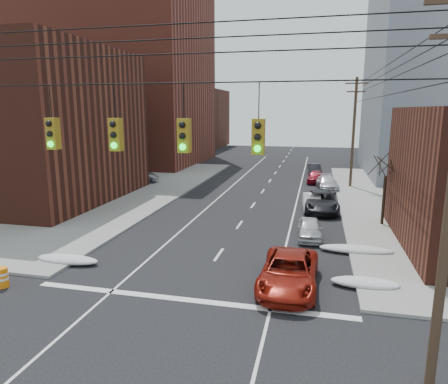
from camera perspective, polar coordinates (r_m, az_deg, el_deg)
The scene contains 23 objects.
sidewalk_nw at distance 48.26m, azimuth -28.69°, elevation 0.95°, with size 40.00×40.00×0.15m, color gray.
building_brick_tall at distance 63.70m, azimuth -14.76°, elevation 17.74°, with size 24.00×20.00×30.00m, color brown.
building_brick_near at distance 40.59m, azimuth -28.94°, elevation 8.33°, with size 20.00×16.00×13.00m, color #4C2016.
building_brick_far at distance 87.93m, azimuth -7.63°, elevation 10.35°, with size 22.00×18.00×12.00m, color #4C2016.
building_glass at distance 80.58m, azimuth 27.48°, elevation 12.63°, with size 20.00×18.00×22.00m, color gray.
utility_pole_far at distance 42.44m, azimuth 18.03°, elevation 8.31°, with size 2.20×0.28×11.00m.
traffic_signals at distance 12.28m, azimuth -10.69°, elevation 8.30°, with size 17.00×0.42×2.02m.
bare_tree at distance 29.14m, azimuth 21.89°, elevation -0.12°, with size 2.09×2.20×4.93m.
snow_nw at distance 22.59m, azimuth -21.50°, elevation -8.94°, with size 3.50×1.08×0.42m, color silver.
snow_ne at distance 19.47m, azimuth 19.48°, elevation -12.14°, with size 3.00×1.08×0.42m, color silver.
snow_east_far at distance 23.64m, azimuth 18.34°, elevation -7.80°, with size 4.00×1.08×0.42m, color silver.
red_pickup at distance 18.40m, azimuth 9.26°, elevation -11.20°, with size 2.47×5.36×1.49m, color maroon.
parked_car_a at distance 25.38m, azimuth 12.13°, elevation -5.14°, with size 1.47×3.65×1.24m, color silver.
parked_car_b at distance 32.50m, azimuth 12.42°, elevation -1.42°, with size 1.37×3.91×1.29m, color silver.
parked_car_c at distance 32.24m, azimuth 13.69°, elevation -1.36°, with size 2.54×5.51×1.53m, color black.
parked_car_d at distance 41.34m, azimuth 14.53°, elevation 1.28°, with size 1.86×4.57×1.33m, color silver.
parked_car_e at distance 44.77m, azimuth 12.96°, elevation 2.15°, with size 1.60×3.98×1.36m, color maroon.
parked_car_f at distance 50.21m, azimuth 12.78°, elevation 3.16°, with size 1.43×4.10×1.35m, color black.
lot_car_a at distance 36.05m, azimuth -21.03°, elevation -0.41°, with size 1.36×3.90×1.28m, color silver.
lot_car_b at distance 43.89m, azimuth -12.73°, elevation 2.24°, with size 2.42×5.25×1.46m, color #AFAFB4.
lot_car_c at distance 38.97m, azimuth -22.73°, elevation 0.41°, with size 1.98×4.88×1.42m, color black.
lot_car_d at distance 40.06m, azimuth -20.03°, elevation 0.98°, with size 1.81×4.49×1.53m, color silver.
construction_barrel at distance 20.86m, azimuth -29.11°, elevation -10.59°, with size 0.57×0.57×0.91m.
Camera 1 is at (5.04, -8.25, 7.84)m, focal length 32.00 mm.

